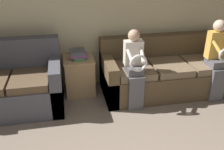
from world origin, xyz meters
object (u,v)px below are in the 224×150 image
couch_main (165,72)px  couch_side (13,86)px  side_shelf (80,75)px  child_right_seated (217,57)px  book_stack (78,54)px  child_left_seated (135,66)px

couch_main → couch_side: couch_side is taller
side_shelf → child_right_seated: bearing=-15.4°
couch_main → child_right_seated: 0.83m
couch_side → side_shelf: bearing=15.3°
child_right_seated → side_shelf: (-2.05, 0.57, -0.38)m
side_shelf → couch_side: bearing=-164.7°
couch_side → book_stack: (0.99, 0.27, 0.33)m
couch_side → side_shelf: size_ratio=2.40×
book_stack → couch_main: bearing=-8.1°
child_right_seated → couch_side: bearing=174.5°
couch_side → child_left_seated: (1.75, -0.30, 0.30)m
couch_main → child_right_seated: size_ratio=1.70×
couch_main → book_stack: size_ratio=7.91×
book_stack → couch_side: bearing=-164.9°
side_shelf → book_stack: bearing=-94.4°
child_right_seated → side_shelf: 2.16m
couch_main → child_left_seated: bearing=-150.0°
book_stack → side_shelf: bearing=85.6°
couch_side → child_right_seated: (3.05, -0.29, 0.34)m
couch_side → book_stack: bearing=15.1°
child_right_seated → book_stack: size_ratio=4.64×
child_left_seated → side_shelf: 1.01m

